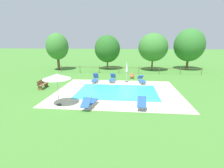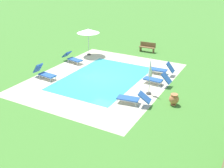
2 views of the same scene
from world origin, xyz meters
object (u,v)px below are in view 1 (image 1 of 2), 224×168
Objects in this scene: tree_west_mid at (107,49)px; sun_lounger_north_near_steps at (95,79)px; wooden_bench_lawn_side at (42,84)px; sun_lounger_south_near_corner at (112,79)px; terracotta_urn_near_fence at (132,76)px; sun_lounger_north_far at (142,80)px; tree_far_west at (189,45)px; tree_centre at (57,47)px; patio_umbrella_open_foreground at (57,77)px; sun_lounger_north_mid at (90,102)px; tree_east_mid at (153,47)px; patio_umbrella_closed_row_west at (127,68)px; sun_lounger_north_end at (142,102)px.

sun_lounger_north_near_steps is at bearing -91.64° from tree_west_mid.
wooden_bench_lawn_side is 0.27× the size of tree_west_mid.
sun_lounger_south_near_corner is 2.81× the size of terracotta_urn_near_fence.
terracotta_urn_near_fence is 0.13× the size of tree_west_mid.
sun_lounger_north_far is 10.94m from tree_west_mid.
tree_far_west reaches higher than tree_centre.
patio_umbrella_open_foreground is (-3.24, -7.65, 1.79)m from sun_lounger_south_near_corner.
patio_umbrella_open_foreground reaches higher than sun_lounger_north_mid.
patio_umbrella_open_foreground is (-1.28, -7.30, 1.78)m from sun_lounger_north_near_steps.
sun_lounger_north_mid is at bearing -96.39° from sun_lounger_south_near_corner.
sun_lounger_north_mid is 0.35× the size of tree_centre.
tree_east_mid is (-5.83, -1.39, -0.30)m from tree_far_west.
sun_lounger_north_near_steps is at bearing 32.89° from wooden_bench_lawn_side.
patio_umbrella_closed_row_west reaches higher than sun_lounger_north_near_steps.
sun_lounger_north_near_steps is 9.80m from tree_west_mid.
tree_centre reaches higher than terracotta_urn_near_fence.
tree_far_west is 6.01m from tree_east_mid.
sun_lounger_south_near_corner is at bearing -177.06° from patio_umbrella_closed_row_west.
tree_centre is (-11.71, 5.35, 3.35)m from terracotta_urn_near_fence.
patio_umbrella_closed_row_west is at bearing 168.86° from sun_lounger_north_far.
terracotta_urn_near_fence is at bearing 71.87° from sun_lounger_north_mid.
sun_lounger_north_mid is 8.28m from patio_umbrella_closed_row_west.
wooden_bench_lawn_side is at bearing -75.67° from tree_centre.
tree_far_west is at bearing 44.89° from patio_umbrella_closed_row_west.
sun_lounger_south_near_corner is at bearing 175.67° from sun_lounger_north_far.
sun_lounger_north_far is 2.40m from terracotta_urn_near_fence.
tree_centre reaches higher than patio_umbrella_closed_row_west.
wooden_bench_lawn_side is (-9.55, 4.04, 0.07)m from sun_lounger_north_end.
sun_lounger_south_near_corner is 2.97m from terracotta_urn_near_fence.
patio_umbrella_closed_row_west is 0.42× the size of tree_east_mid.
sun_lounger_north_near_steps is 1.24× the size of wooden_bench_lawn_side.
sun_lounger_south_near_corner is 15.44m from tree_far_west.
sun_lounger_north_far is at bearing -4.33° from sun_lounger_south_near_corner.
wooden_bench_lawn_side reaches higher than terracotta_urn_near_fence.
sun_lounger_north_end is 0.34× the size of tree_west_mid.
patio_umbrella_open_foreground is 16.76m from tree_west_mid.
tree_centre is (-20.81, -2.56, -0.19)m from tree_far_west.
tree_centre is 15.03m from tree_east_mid.
wooden_bench_lawn_side is at bearing 129.19° from patio_umbrella_open_foreground.
wooden_bench_lawn_side is 2.19× the size of terracotta_urn_near_fence.
tree_west_mid is at bearing 105.45° from sun_lounger_north_end.
tree_far_west is at bearing 55.02° from sun_lounger_north_mid.
sun_lounger_south_near_corner is 0.30× the size of tree_far_west.
patio_umbrella_closed_row_west is (4.87, 7.73, -0.55)m from patio_umbrella_open_foreground.
patio_umbrella_closed_row_west is 0.37× the size of tree_far_west.
patio_umbrella_closed_row_west is (-1.22, 7.53, 1.22)m from sun_lounger_north_end.
sun_lounger_north_near_steps reaches higher than wooden_bench_lawn_side.
tree_east_mid reaches higher than patio_umbrella_closed_row_west.
patio_umbrella_open_foreground is (-2.38, 0.06, 1.80)m from sun_lounger_north_mid.
sun_lounger_north_far is 10.06m from patio_umbrella_open_foreground.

